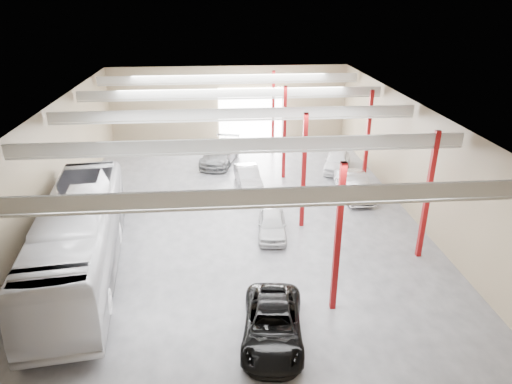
{
  "coord_description": "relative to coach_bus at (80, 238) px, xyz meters",
  "views": [
    {
      "loc": [
        -1.07,
        -26.48,
        13.1
      ],
      "look_at": [
        1.03,
        -1.71,
        2.2
      ],
      "focal_mm": 32.0,
      "sensor_mm": 36.0,
      "label": 1
    }
  ],
  "objects": [
    {
      "name": "depot_shell",
      "position": [
        8.24,
        6.53,
        3.02
      ],
      "size": [
        22.12,
        32.12,
        7.06
      ],
      "color": "#47474C",
      "rests_on": "ground"
    },
    {
      "name": "coach_bus",
      "position": [
        0.0,
        0.0,
        0.0
      ],
      "size": [
        4.87,
        14.31,
        3.91
      ],
      "primitive_type": "imported",
      "rotation": [
        0.0,
        0.0,
        0.12
      ],
      "color": "silver",
      "rests_on": "ground"
    },
    {
      "name": "black_sedan",
      "position": [
        8.97,
        -5.75,
        -1.23
      ],
      "size": [
        3.04,
        5.48,
        1.45
      ],
      "primitive_type": "imported",
      "rotation": [
        0.0,
        0.0,
        -0.13
      ],
      "color": "black",
      "rests_on": "ground"
    },
    {
      "name": "car_row_a",
      "position": [
        9.97,
        3.05,
        -1.27
      ],
      "size": [
        1.99,
        4.16,
        1.37
      ],
      "primitive_type": "imported",
      "rotation": [
        0.0,
        0.0,
        -0.09
      ],
      "color": "silver",
      "rests_on": "ground"
    },
    {
      "name": "car_row_b",
      "position": [
        9.07,
        10.55,
        -1.23
      ],
      "size": [
        1.99,
        4.53,
        1.45
      ],
      "primitive_type": "imported",
      "rotation": [
        0.0,
        0.0,
        0.11
      ],
      "color": "silver",
      "rests_on": "ground"
    },
    {
      "name": "car_row_c",
      "position": [
        7.12,
        15.75,
        -1.1
      ],
      "size": [
        3.91,
        6.3,
        1.7
      ],
      "primitive_type": "imported",
      "rotation": [
        0.0,
        0.0,
        -0.28
      ],
      "color": "slate",
      "rests_on": "ground"
    },
    {
      "name": "car_right_near",
      "position": [
        16.3,
        8.05,
        -1.15
      ],
      "size": [
        1.72,
        4.9,
        1.61
      ],
      "primitive_type": "imported",
      "rotation": [
        0.0,
        0.0,
        0.0
      ],
      "color": "#B3B2B7",
      "rests_on": "ground"
    },
    {
      "name": "car_right_far",
      "position": [
        16.41,
        13.25,
        -1.17
      ],
      "size": [
        3.29,
        4.93,
        1.56
      ],
      "primitive_type": "imported",
      "rotation": [
        0.0,
        0.0,
        -0.35
      ],
      "color": "white",
      "rests_on": "ground"
    }
  ]
}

